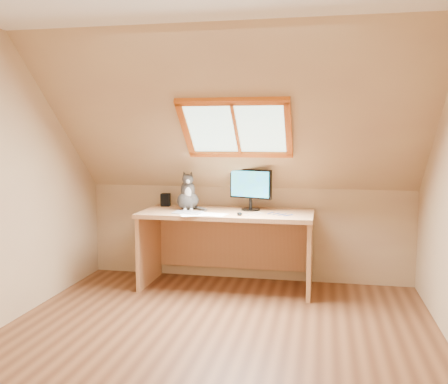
# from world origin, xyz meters

# --- Properties ---
(ground) EXTENTS (3.50, 3.50, 0.00)m
(ground) POSITION_xyz_m (0.00, 0.00, 0.00)
(ground) COLOR brown
(ground) RESTS_ON ground
(room_shell) EXTENTS (3.52, 3.52, 2.41)m
(room_shell) POSITION_xyz_m (0.00, -0.09, 1.43)
(room_shell) COLOR tan
(room_shell) RESTS_ON ground
(desk) EXTENTS (1.73, 0.76, 0.79)m
(desk) POSITION_xyz_m (-0.15, 1.45, 0.56)
(desk) COLOR tan
(desk) RESTS_ON ground
(monitor) EXTENTS (0.45, 0.19, 0.42)m
(monitor) POSITION_xyz_m (0.07, 1.50, 1.03)
(monitor) COLOR black
(monitor) RESTS_ON desk
(cat) EXTENTS (0.29, 0.32, 0.41)m
(cat) POSITION_xyz_m (-0.57, 1.41, 0.94)
(cat) COLOR #3D3936
(cat) RESTS_ON desk
(desk_speaker) EXTENTS (0.10, 0.10, 0.14)m
(desk_speaker) POSITION_xyz_m (-0.88, 1.63, 0.86)
(desk_speaker) COLOR black
(desk_speaker) RESTS_ON desk
(graphics_tablet) EXTENTS (0.28, 0.21, 0.01)m
(graphics_tablet) POSITION_xyz_m (-0.51, 1.19, 0.80)
(graphics_tablet) COLOR #B2B2B7
(graphics_tablet) RESTS_ON desk
(mouse) EXTENTS (0.08, 0.10, 0.03)m
(mouse) POSITION_xyz_m (0.02, 1.15, 0.80)
(mouse) COLOR black
(mouse) RESTS_ON desk
(papers) EXTENTS (0.35, 0.30, 0.01)m
(papers) POSITION_xyz_m (-0.34, 1.12, 0.79)
(papers) COLOR white
(papers) RESTS_ON desk
(cables) EXTENTS (0.51, 0.26, 0.01)m
(cables) POSITION_xyz_m (0.29, 1.26, 0.79)
(cables) COLOR silver
(cables) RESTS_ON desk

